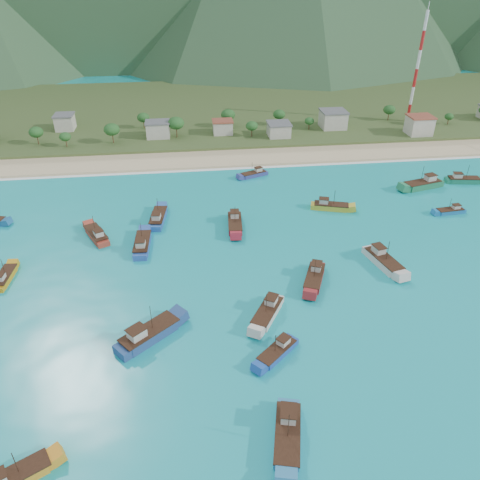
{
  "coord_description": "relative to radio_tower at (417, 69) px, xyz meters",
  "views": [
    {
      "loc": [
        -16.43,
        -76.88,
        61.02
      ],
      "look_at": [
        -4.84,
        18.0,
        3.0
      ],
      "focal_mm": 35.0,
      "sensor_mm": 36.0,
      "label": 1
    }
  ],
  "objects": [
    {
      "name": "land",
      "position": [
        -77.39,
        32.0,
        -22.75
      ],
      "size": [
        400.0,
        110.0,
        2.4
      ],
      "primitive_type": "cube",
      "color": "#385123",
      "rests_on": "ground"
    },
    {
      "name": "boat_16",
      "position": [
        -50.13,
        -99.88,
        -21.84
      ],
      "size": [
        6.34,
        12.61,
        7.15
      ],
      "rotation": [
        0.0,
        0.0,
        3.38
      ],
      "color": "beige",
      "rests_on": "ground"
    },
    {
      "name": "boat_3",
      "position": [
        -102.29,
        -72.64,
        -21.91
      ],
      "size": [
        4.87,
        11.82,
        6.78
      ],
      "rotation": [
        0.0,
        0.0,
        6.15
      ],
      "color": "#2556A1",
      "rests_on": "ground"
    },
    {
      "name": "boat_5",
      "position": [
        -72.32,
        -45.93,
        -22.16
      ],
      "size": [
        9.5,
        5.88,
        5.4
      ],
      "rotation": [
        0.0,
        0.0,
        1.95
      ],
      "color": "navy",
      "rests_on": "ground"
    },
    {
      "name": "vegetation",
      "position": [
        -84.37,
        -5.13,
        -17.51
      ],
      "size": [
        276.0,
        25.33,
        9.02
      ],
      "color": "#235623",
      "rests_on": "ground"
    },
    {
      "name": "boat_10",
      "position": [
        -102.78,
        -118.37,
        -21.74
      ],
      "size": [
        12.47,
        11.25,
        7.68
      ],
      "rotation": [
        0.0,
        0.0,
        5.4
      ],
      "color": "navy",
      "rests_on": "ground"
    },
    {
      "name": "boat_7",
      "position": [
        -79.77,
        -114.6,
        -21.96
      ],
      "size": [
        8.43,
        11.13,
        6.51
      ],
      "rotation": [
        0.0,
        0.0,
        2.6
      ],
      "color": "beige",
      "rests_on": "ground"
    },
    {
      "name": "boat_13",
      "position": [
        -7.6,
        -58.77,
        -22.0
      ],
      "size": [
        10.94,
        4.72,
        6.25
      ],
      "rotation": [
        0.0,
        0.0,
        4.56
      ],
      "color": "#1A7756",
      "rests_on": "ground"
    },
    {
      "name": "boat_17",
      "position": [
        -117.48,
        -79.66,
        -21.99
      ],
      "size": [
        7.64,
        11.01,
        6.34
      ],
      "rotation": [
        0.0,
        0.0,
        0.46
      ],
      "color": "#9B3625",
      "rests_on": "ground"
    },
    {
      "name": "village",
      "position": [
        -57.94,
        -7.18,
        -18.27
      ],
      "size": [
        217.29,
        30.32,
        6.7
      ],
      "color": "beige",
      "rests_on": "ground"
    },
    {
      "name": "boat_23",
      "position": [
        -81.6,
        -142.33,
        -21.85
      ],
      "size": [
        6.31,
        12.55,
        7.12
      ],
      "rotation": [
        0.0,
        0.0,
        2.9
      ],
      "color": "teal",
      "rests_on": "ground"
    },
    {
      "name": "boat_8",
      "position": [
        -82.14,
        -78.25,
        -21.9
      ],
      "size": [
        4.31,
        11.78,
        6.82
      ],
      "rotation": [
        0.0,
        0.0,
        3.06
      ],
      "color": "maroon",
      "rests_on": "ground"
    },
    {
      "name": "boat_9",
      "position": [
        -21.99,
        -60.96,
        -21.74
      ],
      "size": [
        13.54,
        6.95,
        7.68
      ],
      "rotation": [
        0.0,
        0.0,
        1.82
      ],
      "color": "#1F744A",
      "rests_on": "ground"
    },
    {
      "name": "boat_21",
      "position": [
        -135.07,
        -95.77,
        -22.15
      ],
      "size": [
        3.29,
        9.4,
        5.47
      ],
      "rotation": [
        0.0,
        0.0,
        6.22
      ],
      "color": "#BF8716",
      "rests_on": "ground"
    },
    {
      "name": "boat_15",
      "position": [
        -105.78,
        -85.85,
        -21.89
      ],
      "size": [
        3.97,
        11.78,
        6.88
      ],
      "rotation": [
        0.0,
        0.0,
        6.24
      ],
      "color": "#274EA1",
      "rests_on": "ground"
    },
    {
      "name": "boat_4",
      "position": [
        -54.31,
        -71.48,
        -22.0
      ],
      "size": [
        11.09,
        6.12,
        6.29
      ],
      "rotation": [
        0.0,
        0.0,
        4.42
      ],
      "color": "gold",
      "rests_on": "ground"
    },
    {
      "name": "ground",
      "position": [
        -77.39,
        -108.0,
        -22.75
      ],
      "size": [
        600.0,
        600.0,
        0.0
      ],
      "primitive_type": "plane",
      "color": "#0D8A93",
      "rests_on": "ground"
    },
    {
      "name": "boat_20",
      "position": [
        -119.6,
        -144.26,
        -22.05
      ],
      "size": [
        10.36,
        7.54,
        6.01
      ],
      "rotation": [
        0.0,
        0.0,
        5.22
      ],
      "color": "orange",
      "rests_on": "ground"
    },
    {
      "name": "boat_14",
      "position": [
        -67.58,
        -104.39,
        -21.94
      ],
      "size": [
        7.49,
        11.61,
        6.63
      ],
      "rotation": [
        0.0,
        0.0,
        2.73
      ],
      "color": "maroon",
      "rests_on": "ground"
    },
    {
      "name": "radio_tower",
      "position": [
        0.0,
        0.0,
        0.0
      ],
      "size": [
        1.2,
        1.2,
        42.3
      ],
      "color": "red",
      "rests_on": "ground"
    },
    {
      "name": "boat_22",
      "position": [
        -21.84,
        -77.76,
        -22.25
      ],
      "size": [
        8.48,
        3.21,
        4.9
      ],
      "rotation": [
        0.0,
        0.0,
        1.66
      ],
      "color": "#1766A3",
      "rests_on": "ground"
    },
    {
      "name": "surf_line",
      "position": [
        -77.39,
        -38.5,
        -22.75
      ],
      "size": [
        400.0,
        2.5,
        0.08
      ],
      "primitive_type": "cube",
      "color": "white",
      "rests_on": "ground"
    },
    {
      "name": "beach",
      "position": [
        -77.39,
        -29.0,
        -22.75
      ],
      "size": [
        400.0,
        18.0,
        1.2
      ],
      "primitive_type": "cube",
      "color": "beige",
      "rests_on": "ground"
    },
    {
      "name": "boat_25",
      "position": [
        -79.82,
        -125.23,
        -22.13
      ],
      "size": [
        8.82,
        8.34,
        5.54
      ],
      "rotation": [
        0.0,
        0.0,
        2.3
      ],
      "color": "#1D49A1",
      "rests_on": "ground"
    }
  ]
}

